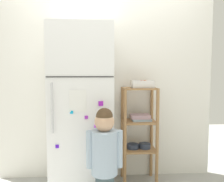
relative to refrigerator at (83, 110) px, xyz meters
The scene contains 5 objects.
kitchen_wall_back 0.51m from the refrigerator, 54.00° to the left, with size 2.56×0.03×2.24m, color silver.
refrigerator is the anchor object (origin of this frame).
child_standing 0.61m from the refrigerator, 66.26° to the right, with size 0.31×0.23×0.97m.
pantry_shelf_unit 0.70m from the refrigerator, 15.08° to the left, with size 0.39×0.32×1.10m.
fruit_bin 0.74m from the refrigerator, 13.69° to the left, with size 0.25×0.16×0.09m.
Camera 1 is at (-0.09, -2.44, 1.28)m, focal length 37.78 mm.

